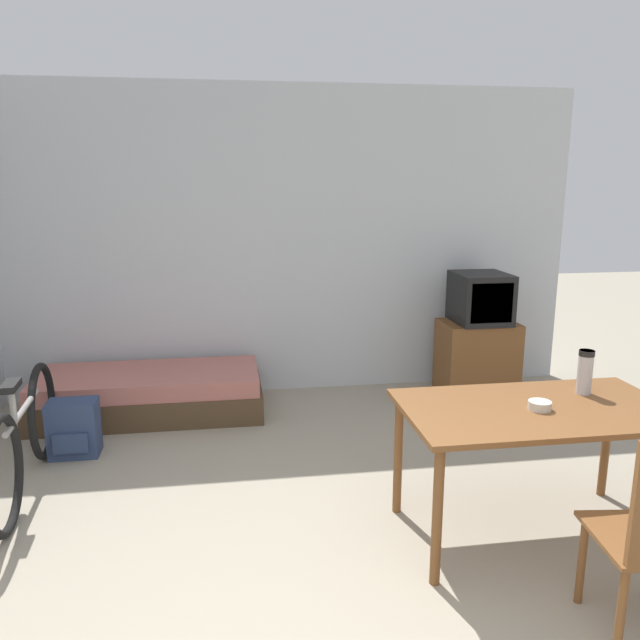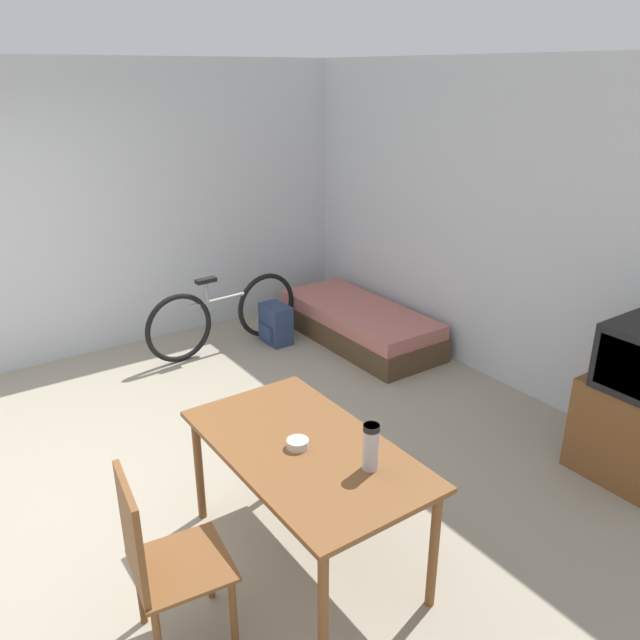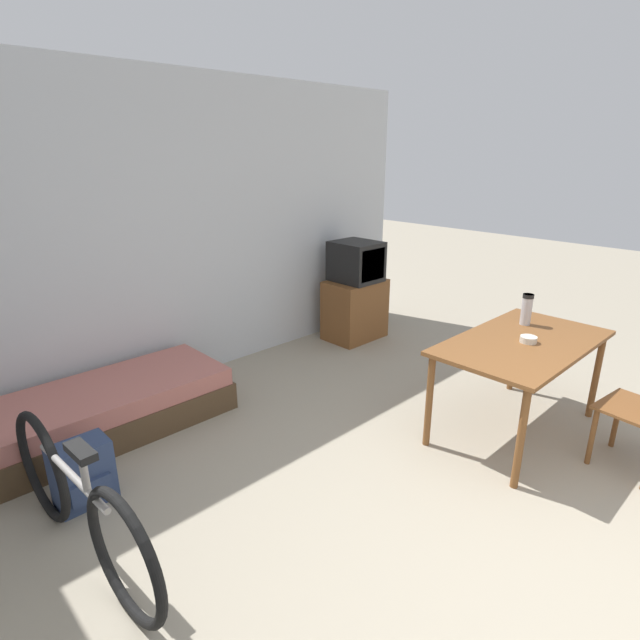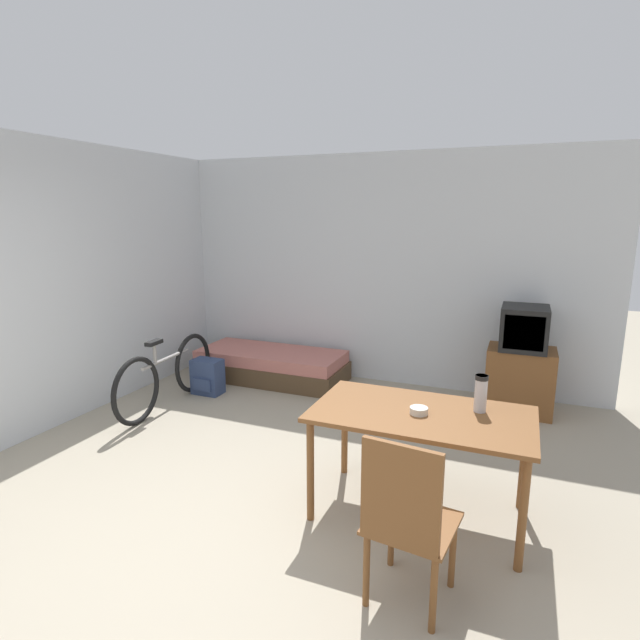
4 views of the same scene
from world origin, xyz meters
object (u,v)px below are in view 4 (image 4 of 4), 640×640
at_px(backpack, 207,377).
at_px(thermos_flask, 481,392).
at_px(wooden_chair, 406,517).
at_px(daybed, 271,365).
at_px(tv, 521,363).
at_px(mate_bowl, 419,411).
at_px(bicycle, 167,375).
at_px(dining_table, 421,423).

bearing_deg(backpack, thermos_flask, -22.56).
relative_size(wooden_chair, thermos_flask, 3.86).
bearing_deg(wooden_chair, thermos_flask, 76.31).
height_order(daybed, thermos_flask, thermos_flask).
xyz_separation_m(daybed, wooden_chair, (2.35, -3.01, 0.35)).
bearing_deg(thermos_flask, tv, 83.11).
bearing_deg(backpack, mate_bowl, -28.58).
bearing_deg(daybed, bicycle, -116.75).
bearing_deg(wooden_chair, tv, 80.80).
relative_size(wooden_chair, mate_bowl, 8.16).
distance_m(thermos_flask, mate_bowl, 0.43).
height_order(dining_table, thermos_flask, thermos_flask).
bearing_deg(dining_table, tv, 74.80).
relative_size(dining_table, bicycle, 0.86).
height_order(thermos_flask, backpack, thermos_flask).
bearing_deg(tv, daybed, -178.91).
bearing_deg(mate_bowl, thermos_flask, 28.35).
relative_size(mate_bowl, backpack, 0.29).
bearing_deg(bicycle, backpack, 70.51).
relative_size(daybed, bicycle, 1.10).
xyz_separation_m(bicycle, backpack, (0.17, 0.48, -0.15)).
height_order(daybed, bicycle, bicycle).
relative_size(wooden_chair, bicycle, 0.58).
relative_size(tv, backpack, 2.77).
distance_m(daybed, bicycle, 1.36).
xyz_separation_m(tv, thermos_flask, (-0.25, -2.04, 0.36)).
height_order(tv, thermos_flask, tv).
xyz_separation_m(tv, dining_table, (-0.60, -2.20, 0.14)).
height_order(tv, backpack, tv).
bearing_deg(tv, dining_table, -105.20).
bearing_deg(backpack, dining_table, -27.85).
distance_m(thermos_flask, backpack, 3.36).
height_order(tv, dining_table, tv).
height_order(daybed, dining_table, dining_table).
distance_m(wooden_chair, bicycle, 3.47).
bearing_deg(tv, bicycle, -160.02).
xyz_separation_m(daybed, tv, (2.85, 0.05, 0.34)).
xyz_separation_m(wooden_chair, backpack, (-2.79, 2.29, -0.33)).
height_order(tv, mate_bowl, tv).
bearing_deg(thermos_flask, wooden_chair, -103.69).
height_order(bicycle, mate_bowl, mate_bowl).
relative_size(dining_table, mate_bowl, 12.07).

